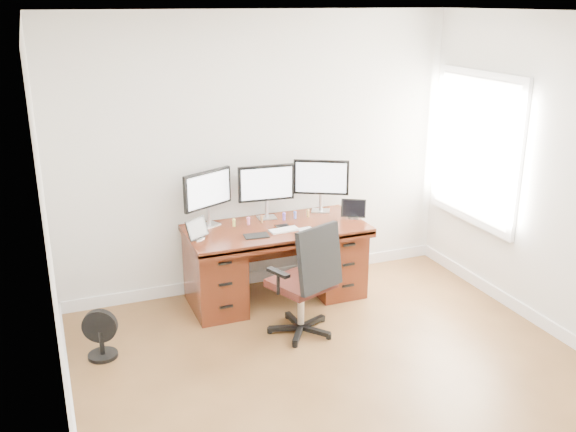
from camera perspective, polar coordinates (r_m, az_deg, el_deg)
name	(u,v)px	position (r m, az deg, el deg)	size (l,w,h in m)	color
ground	(363,400)	(4.91, 6.71, -15.92)	(4.50, 4.50, 0.00)	brown
back_wall	(260,154)	(6.27, -2.53, 5.51)	(4.00, 0.10, 2.70)	white
desk	(275,260)	(6.19, -1.13, -3.90)	(1.70, 0.80, 0.75)	#4E1E0F
office_chair	(305,299)	(5.56, 1.51, -7.35)	(0.71, 0.71, 1.03)	black
floor_fan	(101,335)	(5.49, -16.29, -10.12)	(0.29, 0.24, 0.41)	black
monitor_left	(208,191)	(6.01, -7.15, 2.19)	(0.51, 0.28, 0.53)	silver
monitor_center	(266,185)	(6.17, -1.94, 2.77)	(0.55, 0.15, 0.53)	silver
monitor_right	(321,179)	(6.39, 2.96, 3.29)	(0.50, 0.29, 0.53)	silver
tablet_left	(197,230)	(5.75, -8.07, -1.24)	(0.24, 0.19, 0.19)	silver
tablet_right	(354,210)	(6.27, 5.87, 0.54)	(0.24, 0.18, 0.19)	silver
keyboard	(284,230)	(5.93, -0.35, -1.25)	(0.27, 0.12, 0.01)	white
trackpad	(307,230)	(5.93, 1.67, -1.27)	(0.14, 0.14, 0.01)	silver
drawing_tablet	(256,236)	(5.80, -2.83, -1.77)	(0.22, 0.14, 0.01)	black
phone	(282,226)	(6.05, -0.55, -0.87)	(0.13, 0.06, 0.01)	black
figurine_yellow	(234,222)	(6.05, -4.83, -0.54)	(0.03, 0.03, 0.08)	#D5D65B
figurine_pink	(248,220)	(6.09, -3.53, -0.38)	(0.03, 0.03, 0.08)	pink
figurine_brown	(262,219)	(6.13, -2.35, -0.23)	(0.03, 0.03, 0.08)	#996A41
figurine_purple	(284,216)	(6.20, -0.36, 0.02)	(0.03, 0.03, 0.08)	#8357DE
figurine_blue	(295,214)	(6.24, 0.63, 0.15)	(0.03, 0.03, 0.08)	#5A6CDA
figurine_orange	(308,213)	(6.29, 1.79, 0.29)	(0.03, 0.03, 0.08)	#F7BD60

